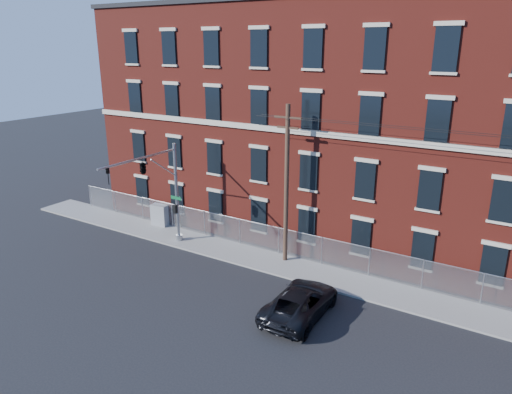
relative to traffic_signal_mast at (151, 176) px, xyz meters
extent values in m
plane|color=black|center=(6.00, -2.18, -5.39)|extent=(140.00, 140.00, 0.00)
cube|color=gray|center=(18.00, 2.82, -5.33)|extent=(65.00, 3.00, 0.12)
cube|color=maroon|center=(18.00, 11.82, 2.61)|extent=(55.00, 14.00, 16.00)
cube|color=#BEB39E|center=(18.00, 4.74, 2.91)|extent=(55.00, 0.18, 0.35)
cube|color=black|center=(-5.83, 4.76, -3.19)|extent=(1.20, 0.10, 2.20)
cube|color=black|center=(-5.83, 4.76, 0.41)|extent=(1.20, 0.10, 2.20)
cube|color=black|center=(-5.83, 4.76, 4.21)|extent=(1.20, 0.10, 2.20)
cube|color=black|center=(-5.83, 4.76, 7.81)|extent=(1.20, 0.10, 2.20)
cube|color=black|center=(-2.17, 4.76, -3.19)|extent=(1.20, 0.10, 2.20)
cube|color=black|center=(-2.17, 4.76, 0.41)|extent=(1.20, 0.10, 2.20)
cube|color=black|center=(-2.17, 4.76, 4.21)|extent=(1.20, 0.10, 2.20)
cube|color=black|center=(-2.17, 4.76, 7.81)|extent=(1.20, 0.10, 2.20)
cube|color=black|center=(1.50, 4.76, -3.19)|extent=(1.20, 0.10, 2.20)
cube|color=black|center=(1.50, 4.76, 0.41)|extent=(1.20, 0.10, 2.20)
cube|color=black|center=(1.50, 4.76, 4.21)|extent=(1.20, 0.10, 2.20)
cube|color=black|center=(1.50, 4.76, 7.81)|extent=(1.20, 0.10, 2.20)
cube|color=black|center=(5.17, 4.76, -3.19)|extent=(1.20, 0.10, 2.20)
cube|color=black|center=(5.17, 4.76, 0.41)|extent=(1.20, 0.10, 2.20)
cube|color=black|center=(5.17, 4.76, 4.21)|extent=(1.20, 0.10, 2.20)
cube|color=black|center=(5.17, 4.76, 7.81)|extent=(1.20, 0.10, 2.20)
cube|color=black|center=(8.83, 4.76, -3.19)|extent=(1.20, 0.10, 2.20)
cube|color=black|center=(8.83, 4.76, 0.41)|extent=(1.20, 0.10, 2.20)
cube|color=black|center=(8.83, 4.76, 4.21)|extent=(1.20, 0.10, 2.20)
cube|color=black|center=(8.83, 4.76, 7.81)|extent=(1.20, 0.10, 2.20)
cube|color=black|center=(12.50, 4.76, -3.19)|extent=(1.20, 0.10, 2.20)
cube|color=black|center=(12.50, 4.76, 0.41)|extent=(1.20, 0.10, 2.20)
cube|color=black|center=(12.50, 4.76, 4.21)|extent=(1.20, 0.10, 2.20)
cube|color=black|center=(12.50, 4.76, 7.81)|extent=(1.20, 0.10, 2.20)
cube|color=black|center=(16.17, 4.76, -3.19)|extent=(1.20, 0.10, 2.20)
cube|color=black|center=(16.17, 4.76, 0.41)|extent=(1.20, 0.10, 2.20)
cube|color=black|center=(16.17, 4.76, 4.21)|extent=(1.20, 0.10, 2.20)
cube|color=black|center=(16.17, 4.76, 7.81)|extent=(1.20, 0.10, 2.20)
cube|color=black|center=(19.83, 4.76, -3.19)|extent=(1.20, 0.10, 2.20)
cube|color=black|center=(19.83, 4.76, 0.41)|extent=(1.20, 0.10, 2.20)
cube|color=#A5A8AD|center=(18.00, 4.12, -4.37)|extent=(59.00, 0.02, 1.80)
cylinder|color=#9EA0A5|center=(18.00, 4.12, -3.47)|extent=(59.00, 0.04, 0.04)
cylinder|color=#9EA0A5|center=(-11.50, 4.12, -4.37)|extent=(0.06, 0.06, 1.85)
cylinder|color=#9EA0A5|center=(-8.39, 4.12, -4.37)|extent=(0.06, 0.06, 1.85)
cylinder|color=#9EA0A5|center=(-5.29, 4.12, -4.37)|extent=(0.06, 0.06, 1.85)
cylinder|color=#9EA0A5|center=(-2.18, 4.12, -4.37)|extent=(0.06, 0.06, 1.85)
cylinder|color=#9EA0A5|center=(0.92, 4.12, -4.37)|extent=(0.06, 0.06, 1.85)
cylinder|color=#9EA0A5|center=(4.03, 4.12, -4.37)|extent=(0.06, 0.06, 1.85)
cylinder|color=#9EA0A5|center=(7.13, 4.12, -4.37)|extent=(0.06, 0.06, 1.85)
cylinder|color=#9EA0A5|center=(10.24, 4.12, -4.37)|extent=(0.06, 0.06, 1.85)
cylinder|color=#9EA0A5|center=(13.34, 4.12, -4.37)|extent=(0.06, 0.06, 1.85)
cylinder|color=#9EA0A5|center=(16.45, 4.12, -4.37)|extent=(0.06, 0.06, 1.85)
cylinder|color=#9EA0A5|center=(19.55, 4.12, -4.37)|extent=(0.06, 0.06, 1.85)
cylinder|color=#9EA0A5|center=(0.00, 2.32, -1.77)|extent=(0.22, 0.22, 7.00)
cylinder|color=#9EA0A5|center=(0.00, 2.32, -5.07)|extent=(0.50, 0.50, 0.40)
cylinder|color=#9EA0A5|center=(0.00, -0.93, 1.33)|extent=(0.14, 6.50, 0.14)
cylinder|color=#9EA0A5|center=(0.00, 1.12, 0.33)|extent=(0.08, 2.18, 1.56)
cube|color=#0C592D|center=(0.05, 2.17, -2.07)|extent=(0.90, 0.03, 0.22)
cube|color=black|center=(0.00, 2.07, -2.87)|extent=(0.25, 0.25, 0.60)
imported|color=black|center=(0.00, -3.48, 0.78)|extent=(0.16, 0.20, 1.00)
imported|color=black|center=(0.00, -0.68, 0.78)|extent=(0.53, 2.48, 1.00)
cylinder|color=#442D22|center=(8.00, 3.42, -0.27)|extent=(0.28, 0.28, 10.00)
cube|color=#442D22|center=(8.00, 3.42, 3.93)|extent=(1.80, 0.12, 0.12)
cube|color=#442D22|center=(8.00, 3.42, 3.33)|extent=(1.40, 0.12, 0.12)
imported|color=black|center=(11.72, -1.81, -4.62)|extent=(2.66, 5.55, 1.53)
cube|color=gray|center=(-3.17, 3.82, -4.45)|extent=(1.37, 0.77, 1.64)
camera|label=1|loc=(21.14, -21.38, 8.01)|focal=33.25mm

